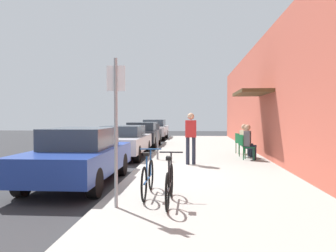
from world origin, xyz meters
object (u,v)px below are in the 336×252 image
(seated_patron_0, at_px, (249,141))
(street_sign, at_px, (116,120))
(parking_meter, at_px, (158,139))
(bicycle_0, at_px, (148,178))
(parked_car_0, at_px, (80,155))
(cafe_chair_1, at_px, (244,144))
(seated_patron_1, at_px, (246,139))
(parked_car_2, at_px, (142,134))
(cafe_chair_2, at_px, (240,142))
(bicycle_1, at_px, (170,184))
(parked_car_1, at_px, (123,141))
(parked_car_3, at_px, (154,129))
(pedestrian_standing, at_px, (191,134))
(cafe_chair_0, at_px, (247,146))

(seated_patron_0, bearing_deg, street_sign, -116.59)
(parking_meter, relative_size, bicycle_0, 0.77)
(parked_car_0, bearing_deg, cafe_chair_1, 46.44)
(cafe_chair_1, height_order, seated_patron_1, seated_patron_1)
(parked_car_2, distance_m, street_sign, 13.34)
(parked_car_2, xyz_separation_m, cafe_chair_2, (4.84, -4.48, -0.09))
(parked_car_2, bearing_deg, parked_car_0, -90.00)
(parked_car_2, height_order, seated_patron_0, seated_patron_0)
(bicycle_1, bearing_deg, parked_car_1, 107.57)
(parked_car_1, xyz_separation_m, bicycle_1, (2.42, -7.63, -0.22))
(seated_patron_0, height_order, cafe_chair_1, seated_patron_0)
(bicycle_1, bearing_deg, cafe_chair_1, 71.59)
(parked_car_2, height_order, cafe_chair_2, parked_car_2)
(parking_meter, height_order, cafe_chair_2, parking_meter)
(parked_car_1, relative_size, seated_patron_1, 3.41)
(parked_car_1, distance_m, seated_patron_1, 4.91)
(parking_meter, xyz_separation_m, street_sign, (-0.05, -6.59, 0.75))
(parked_car_2, distance_m, cafe_chair_1, 7.43)
(parking_meter, distance_m, bicycle_0, 5.70)
(cafe_chair_1, bearing_deg, seated_patron_1, 17.72)
(parked_car_3, height_order, street_sign, street_sign)
(parking_meter, height_order, pedestrian_standing, pedestrian_standing)
(street_sign, height_order, seated_patron_0, street_sign)
(parked_car_1, bearing_deg, cafe_chair_1, -4.00)
(parked_car_3, bearing_deg, cafe_chair_1, -67.60)
(parked_car_0, distance_m, bicycle_0, 2.51)
(cafe_chair_2, xyz_separation_m, pedestrian_standing, (-2.07, -3.36, 0.50))
(cafe_chair_0, xyz_separation_m, seated_patron_0, (0.06, -0.02, 0.19))
(parked_car_3, xyz_separation_m, seated_patron_1, (4.90, -11.73, 0.06))
(parked_car_3, height_order, bicycle_1, parked_car_3)
(cafe_chair_0, bearing_deg, cafe_chair_1, 90.01)
(street_sign, xyz_separation_m, cafe_chair_0, (3.34, 6.81, -1.02))
(pedestrian_standing, bearing_deg, parked_car_2, 109.50)
(bicycle_0, height_order, seated_patron_0, seated_patron_0)
(street_sign, bearing_deg, seated_patron_0, 63.41)
(parked_car_1, xyz_separation_m, parked_car_2, (0.00, 5.29, 0.02))
(parking_meter, height_order, seated_patron_1, parking_meter)
(parked_car_2, bearing_deg, parked_car_3, 90.00)
(parked_car_2, height_order, bicycle_0, parked_car_2)
(parked_car_3, bearing_deg, street_sign, -85.57)
(cafe_chair_2, bearing_deg, bicycle_1, -106.02)
(street_sign, height_order, cafe_chair_2, street_sign)
(cafe_chair_0, distance_m, cafe_chair_1, 0.78)
(seated_patron_0, bearing_deg, parked_car_3, 111.33)
(parked_car_1, relative_size, parked_car_3, 1.00)
(cafe_chair_1, relative_size, seated_patron_1, 0.67)
(cafe_chair_1, xyz_separation_m, cafe_chair_2, (-0.00, 1.15, 0.00))
(bicycle_1, xyz_separation_m, pedestrian_standing, (0.36, 5.09, 0.64))
(parked_car_1, xyz_separation_m, parked_car_3, (-0.00, 11.41, 0.05))
(bicycle_1, distance_m, seated_patron_0, 6.96)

